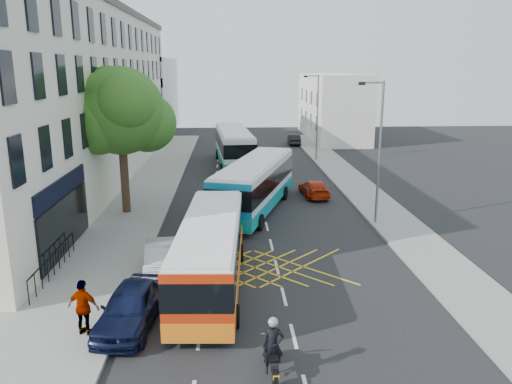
{
  "coord_description": "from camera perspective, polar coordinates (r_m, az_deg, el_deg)",
  "views": [
    {
      "loc": [
        -2.11,
        -15.12,
        8.89
      ],
      "look_at": [
        -0.66,
        11.37,
        2.2
      ],
      "focal_mm": 35.0,
      "sensor_mm": 36.0,
      "label": 1
    }
  ],
  "objects": [
    {
      "name": "parked_car_silver",
      "position": [
        21.85,
        -10.35,
        -7.88
      ],
      "size": [
        2.07,
        4.87,
        1.56
      ],
      "primitive_type": "imported",
      "rotation": [
        0.0,
        0.0,
        0.09
      ],
      "color": "#B3B5BC",
      "rests_on": "ground"
    },
    {
      "name": "parked_car_blue",
      "position": [
        18.41,
        -14.08,
        -12.56
      ],
      "size": [
        2.3,
        4.57,
        1.49
      ],
      "primitive_type": "imported",
      "rotation": [
        0.0,
        0.0,
        -0.13
      ],
      "color": "black",
      "rests_on": "ground"
    },
    {
      "name": "pavement_right",
      "position": [
        32.82,
        14.02,
        -1.86
      ],
      "size": [
        3.0,
        70.0,
        0.15
      ],
      "primitive_type": "cube",
      "color": "gray",
      "rests_on": "ground"
    },
    {
      "name": "distant_car_grey",
      "position": [
        56.86,
        -1.08,
        5.79
      ],
      "size": [
        2.61,
        4.76,
        1.26
      ],
      "primitive_type": "imported",
      "rotation": [
        0.0,
        0.0,
        -0.12
      ],
      "color": "#3A3C41",
      "rests_on": "ground"
    },
    {
      "name": "railings",
      "position": [
        23.27,
        -22.15,
        -7.5
      ],
      "size": [
        0.08,
        5.6,
        1.14
      ],
      "primitive_type": null,
      "color": "black",
      "rests_on": "pavement_left"
    },
    {
      "name": "bus_near",
      "position": [
        20.67,
        -5.21,
        -6.85
      ],
      "size": [
        2.9,
        10.25,
        2.85
      ],
      "rotation": [
        0.0,
        0.0,
        -0.05
      ],
      "color": "silver",
      "rests_on": "ground"
    },
    {
      "name": "lamp_far",
      "position": [
        48.04,
        6.92,
        8.94
      ],
      "size": [
        1.45,
        0.15,
        8.0
      ],
      "color": "slate",
      "rests_on": "pavement_right"
    },
    {
      "name": "terrace_main",
      "position": [
        41.41,
        -20.16,
        10.35
      ],
      "size": [
        8.3,
        45.0,
        13.5
      ],
      "color": "beige",
      "rests_on": "ground"
    },
    {
      "name": "terrace_far",
      "position": [
        71.23,
        -12.97,
        10.66
      ],
      "size": [
        8.0,
        20.0,
        10.0
      ],
      "primitive_type": "cube",
      "color": "silver",
      "rests_on": "ground"
    },
    {
      "name": "pedestrian_far",
      "position": [
        17.94,
        -19.09,
        -12.36
      ],
      "size": [
        1.22,
        0.77,
        1.94
      ],
      "primitive_type": "imported",
      "rotation": [
        0.0,
        0.0,
        2.86
      ],
      "color": "gray",
      "rests_on": "pavement_left"
    },
    {
      "name": "ground",
      "position": [
        17.66,
        4.31,
        -16.1
      ],
      "size": [
        120.0,
        120.0,
        0.0
      ],
      "primitive_type": "plane",
      "color": "black",
      "rests_on": "ground"
    },
    {
      "name": "lamp_near",
      "position": [
        28.68,
        13.79,
        5.18
      ],
      "size": [
        1.45,
        0.15,
        8.0
      ],
      "color": "slate",
      "rests_on": "pavement_right"
    },
    {
      "name": "building_right",
      "position": [
        64.65,
        8.7,
        9.65
      ],
      "size": [
        6.0,
        18.0,
        8.0
      ],
      "primitive_type": "cube",
      "color": "silver",
      "rests_on": "ground"
    },
    {
      "name": "distant_car_dark",
      "position": [
        58.81,
        4.36,
        6.02
      ],
      "size": [
        1.45,
        3.81,
        1.24
      ],
      "primitive_type": "imported",
      "rotation": [
        0.0,
        0.0,
        3.11
      ],
      "color": "black",
      "rests_on": "ground"
    },
    {
      "name": "street_tree",
      "position": [
        30.87,
        -15.28,
        8.83
      ],
      "size": [
        6.3,
        5.7,
        8.8
      ],
      "color": "#382619",
      "rests_on": "pavement_left"
    },
    {
      "name": "pavement_left",
      "position": [
        32.03,
        -14.53,
        -2.29
      ],
      "size": [
        5.0,
        70.0,
        0.15
      ],
      "primitive_type": "cube",
      "color": "gray",
      "rests_on": "ground"
    },
    {
      "name": "motorbike",
      "position": [
        15.23,
        1.93,
        -17.48
      ],
      "size": [
        0.64,
        2.17,
        1.92
      ],
      "rotation": [
        0.0,
        0.0,
        0.02
      ],
      "color": "black",
      "rests_on": "ground"
    },
    {
      "name": "bus_far",
      "position": [
        46.13,
        -2.54,
        5.23
      ],
      "size": [
        3.65,
        12.01,
        3.33
      ],
      "rotation": [
        0.0,
        0.0,
        0.08
      ],
      "color": "silver",
      "rests_on": "ground"
    },
    {
      "name": "red_hatchback",
      "position": [
        35.26,
        6.66,
        0.41
      ],
      "size": [
        1.88,
        4.05,
        1.15
      ],
      "primitive_type": "imported",
      "rotation": [
        0.0,
        0.0,
        3.21
      ],
      "color": "#AD2407",
      "rests_on": "ground"
    },
    {
      "name": "bus_mid",
      "position": [
        31.34,
        -0.12,
        0.84
      ],
      "size": [
        5.95,
        11.58,
        3.18
      ],
      "rotation": [
        0.0,
        0.0,
        -0.31
      ],
      "color": "silver",
      "rests_on": "ground"
    }
  ]
}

